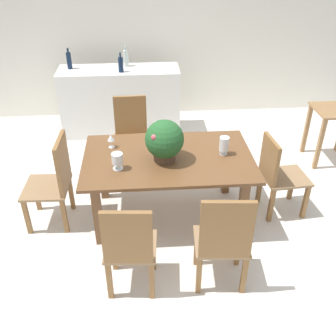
# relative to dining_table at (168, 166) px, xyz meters

# --- Properties ---
(ground_plane) EXTENTS (7.04, 7.04, 0.00)m
(ground_plane) POSITION_rel_dining_table_xyz_m (0.00, 0.21, -0.64)
(ground_plane) COLOR silver
(back_wall) EXTENTS (6.40, 0.10, 2.60)m
(back_wall) POSITION_rel_dining_table_xyz_m (0.00, 2.81, 0.66)
(back_wall) COLOR silver
(back_wall) RESTS_ON ground
(dining_table) EXTENTS (1.72, 1.06, 0.75)m
(dining_table) POSITION_rel_dining_table_xyz_m (0.00, 0.00, 0.00)
(dining_table) COLOR brown
(dining_table) RESTS_ON ground
(chair_near_right) EXTENTS (0.49, 0.44, 1.01)m
(chair_near_right) POSITION_rel_dining_table_xyz_m (0.38, -1.03, -0.08)
(chair_near_right) COLOR brown
(chair_near_right) RESTS_ON ground
(chair_far_left) EXTENTS (0.45, 0.45, 0.96)m
(chair_far_left) POSITION_rel_dining_table_xyz_m (-0.39, 1.04, -0.11)
(chair_far_left) COLOR brown
(chair_far_left) RESTS_ON ground
(chair_near_left) EXTENTS (0.46, 0.44, 0.95)m
(chair_near_left) POSITION_rel_dining_table_xyz_m (-0.39, -1.03, -0.11)
(chair_near_left) COLOR brown
(chair_near_left) RESTS_ON ground
(chair_foot_end) EXTENTS (0.50, 0.46, 0.91)m
(chair_foot_end) POSITION_rel_dining_table_xyz_m (1.17, -0.01, -0.14)
(chair_foot_end) COLOR brown
(chair_foot_end) RESTS_ON ground
(chair_head_end) EXTENTS (0.47, 0.49, 0.99)m
(chair_head_end) POSITION_rel_dining_table_xyz_m (-1.16, -0.00, -0.09)
(chair_head_end) COLOR brown
(chair_head_end) RESTS_ON ground
(flower_centerpiece) EXTENTS (0.38, 0.38, 0.42)m
(flower_centerpiece) POSITION_rel_dining_table_xyz_m (-0.04, -0.05, 0.33)
(flower_centerpiece) COLOR #4C3828
(flower_centerpiece) RESTS_ON dining_table
(crystal_vase_left) EXTENTS (0.10, 0.10, 0.19)m
(crystal_vase_left) POSITION_rel_dining_table_xyz_m (0.57, 0.01, 0.22)
(crystal_vase_left) COLOR silver
(crystal_vase_left) RESTS_ON dining_table
(crystal_vase_center_near) EXTENTS (0.11, 0.11, 0.17)m
(crystal_vase_center_near) POSITION_rel_dining_table_xyz_m (-0.50, -0.19, 0.22)
(crystal_vase_center_near) COLOR silver
(crystal_vase_center_near) RESTS_ON dining_table
(wine_glass) EXTENTS (0.07, 0.07, 0.15)m
(wine_glass) POSITION_rel_dining_table_xyz_m (-0.58, 0.24, 0.22)
(wine_glass) COLOR silver
(wine_glass) RESTS_ON dining_table
(kitchen_counter) EXTENTS (1.74, 0.55, 0.98)m
(kitchen_counter) POSITION_rel_dining_table_xyz_m (-0.55, 2.11, -0.15)
(kitchen_counter) COLOR silver
(kitchen_counter) RESTS_ON ground
(wine_bottle_amber) EXTENTS (0.07, 0.07, 0.27)m
(wine_bottle_amber) POSITION_rel_dining_table_xyz_m (-0.51, 1.98, 0.45)
(wine_bottle_amber) COLOR #0F1E38
(wine_bottle_amber) RESTS_ON kitchen_counter
(wine_bottle_green) EXTENTS (0.07, 0.07, 0.29)m
(wine_bottle_green) POSITION_rel_dining_table_xyz_m (-0.44, 2.24, 0.46)
(wine_bottle_green) COLOR #B2BFB7
(wine_bottle_green) RESTS_ON kitchen_counter
(wine_bottle_dark) EXTENTS (0.07, 0.07, 0.29)m
(wine_bottle_dark) POSITION_rel_dining_table_xyz_m (-1.24, 2.18, 0.46)
(wine_bottle_dark) COLOR #0F1E38
(wine_bottle_dark) RESTS_ON kitchen_counter
(side_table) EXTENTS (0.58, 0.52, 0.74)m
(side_table) POSITION_rel_dining_table_xyz_m (2.25, 1.03, -0.09)
(side_table) COLOR olive
(side_table) RESTS_ON ground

